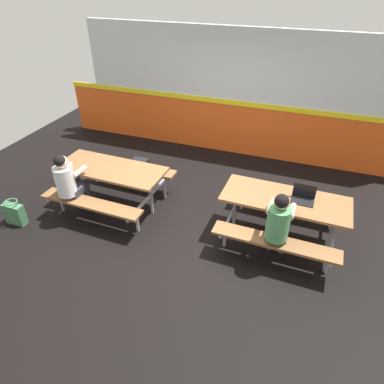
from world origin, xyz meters
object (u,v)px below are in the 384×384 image
(student_further, at_px, (278,223))
(tote_bag_bright, at_px, (15,213))
(picnic_table_left, at_px, (112,176))
(laptop_dark, at_px, (303,198))
(student_nearer, at_px, (69,181))
(backpack_dark, at_px, (141,169))
(picnic_table_right, at_px, (284,207))

(student_further, distance_m, tote_bag_bright, 4.16)
(picnic_table_left, distance_m, tote_bag_bright, 1.66)
(picnic_table_left, distance_m, laptop_dark, 3.10)
(student_further, bearing_deg, student_nearer, -178.42)
(backpack_dark, bearing_deg, picnic_table_right, -16.29)
(student_further, xyz_separation_m, tote_bag_bright, (-4.08, -0.57, -0.51))
(student_further, bearing_deg, tote_bag_bright, -172.04)
(student_nearer, relative_size, backpack_dark, 2.74)
(student_nearer, bearing_deg, laptop_dark, 10.92)
(picnic_table_left, xyz_separation_m, student_further, (2.84, -0.46, 0.13))
(tote_bag_bright, bearing_deg, picnic_table_left, 39.46)
(picnic_table_left, distance_m, backpack_dark, 0.99)
(student_further, height_order, laptop_dark, student_further)
(picnic_table_right, distance_m, student_further, 0.57)
(laptop_dark, relative_size, backpack_dark, 0.74)
(picnic_table_left, bearing_deg, picnic_table_right, 2.02)
(picnic_table_left, distance_m, student_further, 2.88)
(picnic_table_right, bearing_deg, student_nearer, -168.86)
(laptop_dark, bearing_deg, picnic_table_right, -172.26)
(student_further, bearing_deg, picnic_table_left, 170.87)
(picnic_table_left, xyz_separation_m, picnic_table_right, (2.86, 0.10, 0.00))
(picnic_table_right, bearing_deg, backpack_dark, 163.71)
(backpack_dark, bearing_deg, laptop_dark, -14.56)
(student_nearer, relative_size, laptop_dark, 3.71)
(student_nearer, bearing_deg, picnic_table_right, 11.14)
(student_nearer, height_order, student_further, same)
(student_further, bearing_deg, backpack_dark, 153.72)
(backpack_dark, relative_size, tote_bag_bright, 1.02)
(laptop_dark, relative_size, tote_bag_bright, 0.76)
(student_nearer, height_order, backpack_dark, student_nearer)
(student_further, xyz_separation_m, backpack_dark, (-2.79, 1.38, -0.49))
(picnic_table_right, relative_size, laptop_dark, 5.67)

